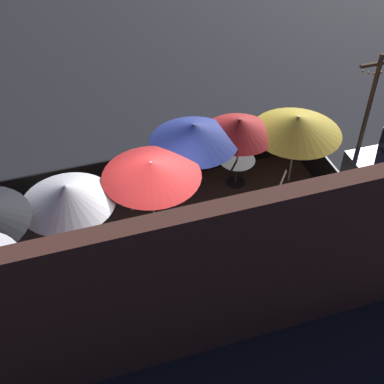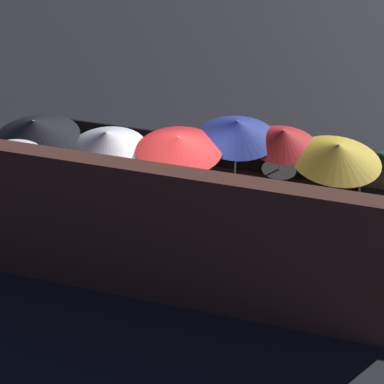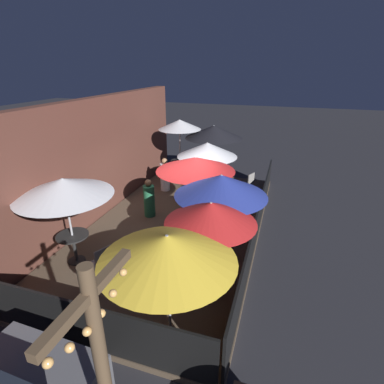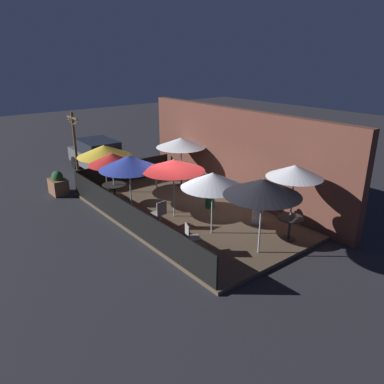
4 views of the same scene
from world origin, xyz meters
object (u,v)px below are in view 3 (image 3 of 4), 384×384
Objects in this scene: dining_table_2 at (180,164)px; patron_1 at (149,200)px; patio_umbrella_4 at (196,164)px; patio_umbrella_6 at (214,132)px; patio_umbrella_5 at (167,248)px; patio_chair_1 at (228,207)px; dining_table_1 at (73,241)px; patio_umbrella_0 at (211,213)px; patio_umbrella_2 at (180,125)px; dining_table_0 at (209,263)px; patio_umbrella_7 at (221,185)px; patio_umbrella_1 at (63,187)px; patron_0 at (165,176)px; patio_umbrella_3 at (207,150)px; patio_chair_0 at (102,263)px; patio_chair_2 at (248,184)px.

dining_table_2 is 3.56m from patron_1.
patio_umbrella_6 is at bearing 6.32° from patio_umbrella_4.
patio_umbrella_5 is 4.49m from patio_chair_1.
dining_table_1 is 0.79× the size of patio_chair_1.
patio_umbrella_6 reaches higher than patio_umbrella_4.
patio_umbrella_0 is at bearing -156.60° from patio_umbrella_4.
patron_1 is (2.65, 2.64, -1.25)m from patio_umbrella_0.
patio_umbrella_2 is 2.62× the size of dining_table_0.
patio_umbrella_5 is 2.59m from patio_umbrella_7.
patron_0 is at bearing -4.12° from patio_umbrella_1.
patio_umbrella_0 is 0.88× the size of patio_umbrella_6.
patio_umbrella_3 is 2.51× the size of dining_table_2.
patio_chair_0 is 6.04m from patio_chair_2.
patio_umbrella_1 is 5.06m from patron_0.
patio_chair_0 is 0.76× the size of patron_1.
patio_umbrella_3 is 2.19m from patron_0.
patio_umbrella_2 is 1.99× the size of patron_1.
patio_umbrella_7 reaches higher than patio_umbrella_5.
dining_table_0 is at bearing -88.46° from dining_table_1.
patio_umbrella_2 is at bearing -60.59° from patio_chair_0.
patio_umbrella_6 is at bearing -96.43° from patron_1.
patio_umbrella_0 is at bearing -176.76° from patio_umbrella_7.
patio_umbrella_4 is 3.01m from dining_table_0.
patio_umbrella_2 is 3.25× the size of dining_table_1.
patio_umbrella_0 is 2.16× the size of patio_chair_0.
patio_umbrella_4 is at bearing -68.05° from patio_chair_1.
patron_0 reaches higher than patio_chair_1.
patio_umbrella_6 is 2.45× the size of patio_chair_0.
patron_0 is at bearing 23.22° from patio_umbrella_5.
patio_umbrella_5 reaches higher than patron_0.
dining_table_1 is 1.20m from patio_chair_0.
patio_umbrella_4 reaches higher than patio_chair_1.
patio_umbrella_0 reaches higher than patio_chair_2.
patio_umbrella_4 is 1.80× the size of patron_1.
dining_table_0 is 1.24× the size of dining_table_1.
patio_umbrella_5 reaches higher than patio_chair_2.
dining_table_0 is 3.34m from dining_table_1.
patio_umbrella_1 is at bearing 175.88° from dining_table_2.
patio_umbrella_3 is (4.45, -2.09, -0.12)m from patio_umbrella_1.
patio_umbrella_4 is (-1.86, -0.17, 0.08)m from patio_umbrella_3.
patio_umbrella_5 reaches higher than dining_table_0.
patio_umbrella_1 is at bearing 163.61° from patio_umbrella_6.
patio_umbrella_1 is 1.00× the size of patio_umbrella_7.
patio_umbrella_3 is 0.90× the size of patio_umbrella_6.
dining_table_2 is 0.87× the size of patio_chair_1.
patio_umbrella_2 is 2.21m from patron_0.
patron_0 is at bearing -58.07° from patio_chair_0.
patio_umbrella_6 is at bearing -90.26° from patio_umbrella_2.
patio_umbrella_2 is 3.66m from patio_chair_2.
patio_umbrella_4 is 3.26m from patron_0.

